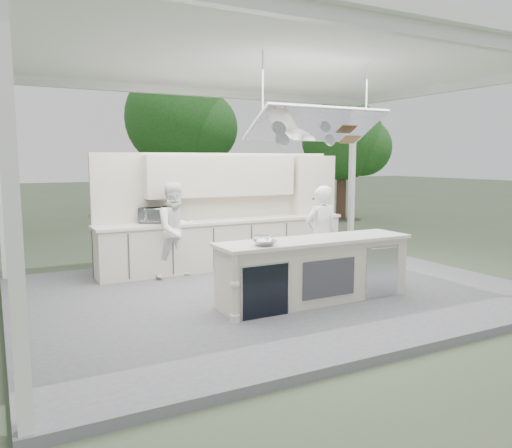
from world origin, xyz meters
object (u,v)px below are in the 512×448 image
head_chef (321,235)px  sous_chef (177,230)px  demo_island (314,270)px  back_counter (226,243)px

head_chef → sous_chef: (-2.05, 1.57, 0.02)m
demo_island → back_counter: size_ratio=0.61×
back_counter → demo_island: bearing=-86.4°
demo_island → back_counter: (-0.18, 2.81, 0.00)m
head_chef → sous_chef: sous_chef is taller
head_chef → sous_chef: 2.59m
sous_chef → back_counter: bearing=6.7°
sous_chef → demo_island: bearing=-72.5°
demo_island → back_counter: 2.82m
back_counter → head_chef: 2.16m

